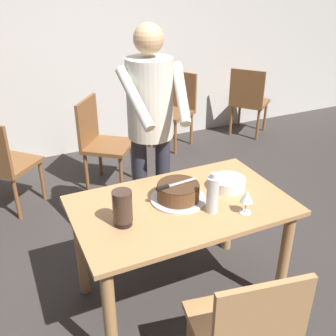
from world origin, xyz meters
TOP-DOWN VIEW (x-y plane):
  - ground_plane at (0.00, 0.00)m, footprint 14.00×14.00m
  - back_wall at (0.00, 2.74)m, footprint 10.00×0.12m
  - main_dining_table at (0.00, 0.00)m, footprint 1.30×0.79m
  - cake_on_platter at (0.00, 0.05)m, footprint 0.34×0.34m
  - cake_knife at (-0.07, 0.04)m, footprint 0.27×0.05m
  - plate_stack at (0.36, 0.04)m, footprint 0.22×0.22m
  - wine_glass_near at (0.29, -0.24)m, footprint 0.08×0.08m
  - water_bottle at (0.12, -0.15)m, footprint 0.07×0.07m
  - hurricane_lamp at (-0.39, -0.06)m, footprint 0.11×0.11m
  - person_cutting_cake at (0.06, 0.61)m, footprint 0.47×0.56m
  - chair_near_side at (-0.05, -0.77)m, footprint 0.51×0.51m
  - background_chair_0 at (1.12, 2.41)m, footprint 0.60×0.60m
  - background_chair_1 at (-0.00, 1.78)m, footprint 0.62×0.62m
  - background_chair_2 at (-0.94, 1.66)m, footprint 0.62×0.62m
  - background_chair_3 at (2.12, 2.28)m, footprint 0.62×0.62m

SIDE VIEW (x-z plane):
  - ground_plane at x=0.00m, z-range 0.00..0.00m
  - chair_near_side at x=-0.05m, z-range 0.04..0.94m
  - background_chair_0 at x=1.12m, z-range 0.04..0.94m
  - background_chair_1 at x=0.00m, z-range 0.04..0.94m
  - background_chair_2 at x=-0.94m, z-range 0.04..0.94m
  - background_chair_3 at x=2.12m, z-range 0.04..0.94m
  - main_dining_table at x=0.00m, z-range 0.24..0.99m
  - plate_stack at x=0.36m, z-range 0.75..0.82m
  - cake_on_platter at x=0.00m, z-range 0.75..0.86m
  - wine_glass_near at x=0.29m, z-range 0.78..0.92m
  - hurricane_lamp at x=-0.39m, z-range 0.75..0.96m
  - water_bottle at x=0.12m, z-range 0.74..0.99m
  - cake_knife at x=-0.07m, z-range 0.86..0.88m
  - person_cutting_cake at x=0.06m, z-range 0.22..1.94m
  - back_wall at x=0.00m, z-range 0.00..2.70m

